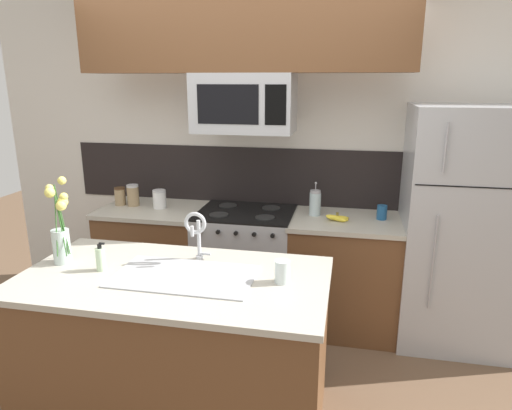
{
  "coord_description": "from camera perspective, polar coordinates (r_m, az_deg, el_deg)",
  "views": [
    {
      "loc": [
        0.79,
        -2.5,
        1.94
      ],
      "look_at": [
        0.21,
        0.27,
        1.16
      ],
      "focal_mm": 32.0,
      "sensor_mm": 36.0,
      "label": 1
    }
  ],
  "objects": [
    {
      "name": "island_counter",
      "position": [
        2.76,
        -9.86,
        -17.3
      ],
      "size": [
        1.68,
        0.9,
        0.91
      ],
      "color": "brown",
      "rests_on": "ground"
    },
    {
      "name": "flower_vase",
      "position": [
        2.84,
        -23.2,
        -3.52
      ],
      "size": [
        0.14,
        0.2,
        0.49
      ],
      "color": "silver",
      "rests_on": "island_counter"
    },
    {
      "name": "coffee_tin",
      "position": [
        3.59,
        15.46,
        -0.89
      ],
      "size": [
        0.08,
        0.08,
        0.11
      ],
      "primitive_type": "cylinder",
      "color": "#1E5184",
      "rests_on": "back_counter_right"
    },
    {
      "name": "rear_partition",
      "position": [
        3.86,
        4.3,
        5.85
      ],
      "size": [
        5.2,
        0.1,
        2.6
      ],
      "primitive_type": "cube",
      "color": "silver",
      "rests_on": "ground"
    },
    {
      "name": "dish_soap_bottle",
      "position": [
        2.69,
        -18.86,
        -6.38
      ],
      "size": [
        0.06,
        0.05,
        0.16
      ],
      "color": "beige",
      "rests_on": "island_counter"
    },
    {
      "name": "drinking_glass",
      "position": [
        2.41,
        3.29,
        -8.32
      ],
      "size": [
        0.08,
        0.08,
        0.12
      ],
      "color": "silver",
      "rests_on": "island_counter"
    },
    {
      "name": "back_counter_right",
      "position": [
        3.71,
        10.85,
        -8.45
      ],
      "size": [
        0.85,
        0.65,
        0.91
      ],
      "color": "brown",
      "rests_on": "ground"
    },
    {
      "name": "sink_faucet",
      "position": [
        2.65,
        -7.47,
        -3.04
      ],
      "size": [
        0.14,
        0.14,
        0.31
      ],
      "color": "#B7BABF",
      "rests_on": "island_counter"
    },
    {
      "name": "back_counter_left",
      "position": [
        4.03,
        -12.33,
        -6.55
      ],
      "size": [
        0.85,
        0.65,
        0.91
      ],
      "color": "brown",
      "rests_on": "ground"
    },
    {
      "name": "ground_plane",
      "position": [
        3.26,
        -5.0,
        -21.16
      ],
      "size": [
        10.0,
        10.0,
        0.0
      ],
      "primitive_type": "plane",
      "color": "brown"
    },
    {
      "name": "storage_jar_tall",
      "position": [
        4.03,
        -16.62,
        1.06
      ],
      "size": [
        0.09,
        0.09,
        0.15
      ],
      "color": "#997F5B",
      "rests_on": "back_counter_left"
    },
    {
      "name": "refrigerator",
      "position": [
        3.68,
        24.7,
        -2.68
      ],
      "size": [
        0.9,
        0.74,
        1.77
      ],
      "color": "#A8AAAF",
      "rests_on": "ground"
    },
    {
      "name": "french_press",
      "position": [
        3.59,
        7.4,
        0.27
      ],
      "size": [
        0.09,
        0.09,
        0.27
      ],
      "color": "silver",
      "rests_on": "back_counter_right"
    },
    {
      "name": "storage_jar_medium",
      "position": [
        3.97,
        -15.12,
        1.18
      ],
      "size": [
        0.1,
        0.1,
        0.18
      ],
      "color": "#997F5B",
      "rests_on": "back_counter_left"
    },
    {
      "name": "kitchen_sink",
      "position": [
        2.56,
        -8.89,
        -10.24
      ],
      "size": [
        0.76,
        0.44,
        0.16
      ],
      "color": "#ADAFB5",
      "rests_on": "island_counter"
    },
    {
      "name": "splash_band",
      "position": [
        3.89,
        -0.25,
        3.7
      ],
      "size": [
        3.22,
        0.01,
        0.48
      ],
      "primitive_type": "cube",
      "color": "black",
      "rests_on": "rear_partition"
    },
    {
      "name": "storage_jar_short",
      "position": [
        3.85,
        -11.97,
        0.73
      ],
      "size": [
        0.11,
        0.11,
        0.15
      ],
      "color": "silver",
      "rests_on": "back_counter_left"
    },
    {
      "name": "banana_bunch",
      "position": [
        3.49,
        10.1,
        -1.61
      ],
      "size": [
        0.19,
        0.12,
        0.07
      ],
      "color": "yellow",
      "rests_on": "back_counter_right"
    },
    {
      "name": "upper_cabinet_band",
      "position": [
        3.46,
        -1.64,
        21.15
      ],
      "size": [
        2.4,
        0.34,
        0.6
      ],
      "primitive_type": "cube",
      "color": "brown"
    },
    {
      "name": "microwave",
      "position": [
        3.47,
        -1.47,
        12.61
      ],
      "size": [
        0.74,
        0.4,
        0.43
      ],
      "color": "#A8AAAF"
    },
    {
      "name": "stove_range",
      "position": [
        3.79,
        -1.26,
        -7.54
      ],
      "size": [
        0.76,
        0.64,
        0.93
      ],
      "color": "#A8AAAF",
      "rests_on": "ground"
    }
  ]
}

